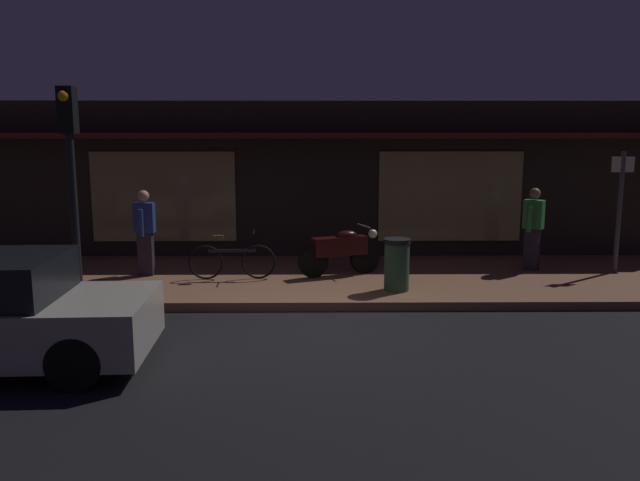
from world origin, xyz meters
TOP-DOWN VIEW (x-y plane):
  - ground_plane at (0.00, 0.00)m, footprint 60.00×60.00m
  - sidewalk_slab at (0.00, 3.00)m, footprint 18.00×4.00m
  - storefront_building at (0.00, 6.39)m, footprint 18.00×3.30m
  - motorcycle at (0.68, 3.05)m, footprint 1.63×0.82m
  - bicycle_parked at (-1.42, 2.72)m, footprint 1.66×0.42m
  - person_photographer at (-3.14, 3.09)m, footprint 0.38×0.61m
  - person_bystander at (4.58, 3.50)m, footprint 0.44×0.54m
  - sign_post at (6.19, 3.26)m, footprint 0.44×0.09m
  - trash_bin at (1.61, 1.82)m, footprint 0.48×0.48m
  - traffic_light_pole at (-3.55, 0.59)m, footprint 0.24×0.33m

SIDE VIEW (x-z plane):
  - ground_plane at x=0.00m, z-range 0.00..0.00m
  - sidewalk_slab at x=0.00m, z-range 0.00..0.15m
  - bicycle_parked at x=-1.42m, z-range 0.05..0.96m
  - trash_bin at x=1.61m, z-range 0.16..1.09m
  - motorcycle at x=0.68m, z-range 0.16..1.13m
  - person_photographer at x=-3.14m, z-range 0.19..1.86m
  - person_bystander at x=4.58m, z-range 0.19..1.86m
  - sign_post at x=6.19m, z-range 0.31..2.71m
  - storefront_building at x=0.00m, z-range 0.00..3.60m
  - traffic_light_pole at x=-3.55m, z-range 0.68..4.28m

